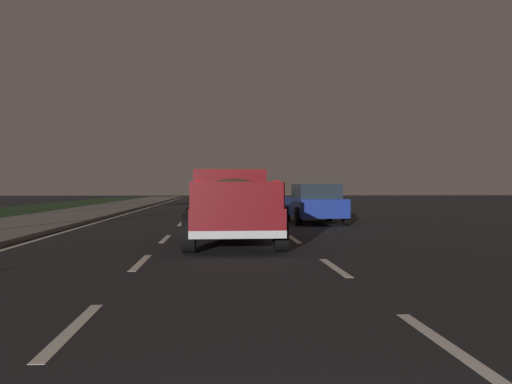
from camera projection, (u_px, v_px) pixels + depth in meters
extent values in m
plane|color=black|center=(225.00, 216.00, 28.70)|extent=(144.00, 144.00, 0.00)
cube|color=slate|center=(68.00, 216.00, 28.23)|extent=(108.00, 4.00, 0.12)
cube|color=silver|center=(443.00, 343.00, 5.41)|extent=(2.40, 0.14, 0.01)
cube|color=silver|center=(335.00, 267.00, 10.49)|extent=(2.40, 0.14, 0.01)
cube|color=silver|center=(294.00, 239.00, 16.15)|extent=(2.40, 0.14, 0.01)
cube|color=silver|center=(271.00, 224.00, 22.99)|extent=(2.40, 0.14, 0.01)
cube|color=silver|center=(262.00, 217.00, 28.16)|extent=(2.40, 0.14, 0.01)
cube|color=silver|center=(254.00, 212.00, 34.03)|extent=(2.40, 0.14, 0.01)
cube|color=silver|center=(249.00, 208.00, 39.46)|extent=(2.40, 0.14, 0.01)
cube|color=silver|center=(245.00, 206.00, 45.65)|extent=(2.40, 0.14, 0.01)
cube|color=silver|center=(242.00, 204.00, 51.14)|extent=(2.40, 0.14, 0.01)
cube|color=silver|center=(240.00, 202.00, 57.90)|extent=(2.40, 0.14, 0.01)
cube|color=silver|center=(238.00, 200.00, 63.03)|extent=(2.40, 0.14, 0.01)
cube|color=silver|center=(236.00, 199.00, 69.50)|extent=(2.40, 0.14, 0.01)
cube|color=silver|center=(235.00, 198.00, 76.00)|extent=(2.40, 0.14, 0.01)
cube|color=silver|center=(234.00, 197.00, 81.27)|extent=(2.40, 0.14, 0.01)
cube|color=silver|center=(73.00, 329.00, 5.94)|extent=(2.40, 0.14, 0.01)
cube|color=silver|center=(141.00, 262.00, 11.16)|extent=(2.40, 0.14, 0.01)
cube|color=silver|center=(165.00, 239.00, 16.26)|extent=(2.40, 0.14, 0.01)
cube|color=silver|center=(181.00, 224.00, 22.92)|extent=(2.40, 0.14, 0.01)
cube|color=silver|center=(189.00, 216.00, 28.93)|extent=(2.40, 0.14, 0.01)
cube|color=silver|center=(194.00, 211.00, 34.94)|extent=(2.40, 0.14, 0.01)
cube|color=silver|center=(197.00, 208.00, 40.13)|extent=(2.40, 0.14, 0.01)
cube|color=silver|center=(200.00, 205.00, 46.58)|extent=(2.40, 0.14, 0.01)
cube|color=silver|center=(202.00, 203.00, 52.22)|extent=(2.40, 0.14, 0.01)
cube|color=silver|center=(204.00, 202.00, 57.90)|extent=(2.40, 0.14, 0.01)
cube|color=silver|center=(205.00, 200.00, 63.32)|extent=(2.40, 0.14, 0.01)
cube|color=silver|center=(206.00, 199.00, 68.69)|extent=(2.40, 0.14, 0.01)
cube|color=silver|center=(207.00, 198.00, 74.07)|extent=(2.40, 0.14, 0.01)
cube|color=silver|center=(208.00, 198.00, 79.69)|extent=(2.40, 0.14, 0.01)
cube|color=silver|center=(117.00, 217.00, 28.37)|extent=(108.00, 0.14, 0.01)
cube|color=maroon|center=(230.00, 217.00, 14.74)|extent=(5.47, 2.19, 0.60)
cube|color=maroon|center=(228.00, 187.00, 15.92)|extent=(2.23, 1.92, 0.90)
cube|color=#1E2833|center=(230.00, 185.00, 14.88)|extent=(0.09, 1.44, 0.50)
cube|color=maroon|center=(192.00, 194.00, 13.57)|extent=(3.02, 0.19, 0.56)
cube|color=maroon|center=(274.00, 194.00, 13.76)|extent=(3.02, 0.19, 0.56)
cube|color=maroon|center=(238.00, 195.00, 12.09)|extent=(0.15, 1.88, 0.56)
cube|color=silver|center=(238.00, 235.00, 12.10)|extent=(0.19, 2.00, 0.16)
cube|color=red|center=(198.00, 186.00, 12.02)|extent=(0.07, 0.14, 0.20)
cube|color=red|center=(277.00, 186.00, 12.18)|extent=(0.07, 0.14, 0.20)
ellipsoid|color=#4C422D|center=(233.00, 193.00, 13.66)|extent=(2.65, 1.61, 0.64)
sphere|color=silver|center=(217.00, 198.00, 14.13)|extent=(0.40, 0.40, 0.40)
sphere|color=beige|center=(248.00, 200.00, 13.10)|extent=(0.34, 0.34, 0.34)
cylinder|color=black|center=(191.00, 223.00, 16.42)|extent=(0.84, 0.28, 0.84)
cylinder|color=black|center=(263.00, 223.00, 16.62)|extent=(0.84, 0.28, 0.84)
cylinder|color=black|center=(189.00, 233.00, 12.87)|extent=(0.84, 0.28, 0.84)
cylinder|color=black|center=(280.00, 232.00, 13.07)|extent=(0.84, 0.28, 0.84)
cube|color=navy|center=(315.00, 207.00, 23.55)|extent=(4.44, 1.90, 0.70)
cube|color=#1E2833|center=(316.00, 191.00, 23.30)|extent=(2.50, 1.64, 0.56)
cylinder|color=black|center=(287.00, 213.00, 24.97)|extent=(0.68, 0.22, 0.68)
cylinder|color=black|center=(329.00, 213.00, 25.12)|extent=(0.68, 0.22, 0.68)
cylinder|color=black|center=(298.00, 216.00, 21.99)|extent=(0.68, 0.22, 0.68)
cylinder|color=black|center=(346.00, 216.00, 22.14)|extent=(0.68, 0.22, 0.68)
cube|color=red|center=(326.00, 208.00, 21.41)|extent=(0.12, 1.51, 0.10)
cube|color=black|center=(222.00, 201.00, 34.28)|extent=(4.41, 1.83, 0.70)
cube|color=#1E2833|center=(222.00, 190.00, 34.03)|extent=(2.47, 1.60, 0.56)
cylinder|color=black|center=(207.00, 205.00, 35.71)|extent=(0.68, 0.22, 0.68)
cylinder|color=black|center=(237.00, 205.00, 35.84)|extent=(0.68, 0.22, 0.68)
cylinder|color=black|center=(206.00, 207.00, 32.73)|extent=(0.68, 0.22, 0.68)
cylinder|color=black|center=(239.00, 207.00, 32.85)|extent=(0.68, 0.22, 0.68)
cube|color=red|center=(223.00, 201.00, 32.14)|extent=(0.09, 1.51, 0.10)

